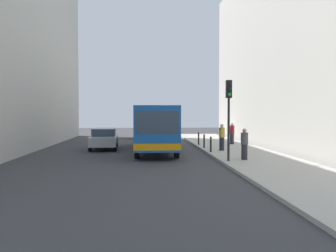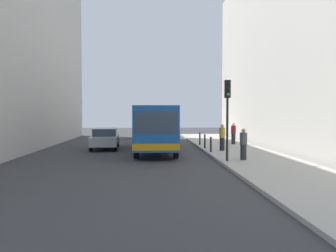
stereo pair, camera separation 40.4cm
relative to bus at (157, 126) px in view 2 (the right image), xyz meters
The scene contains 13 objects.
ground_plane 4.35m from the bus, 91.38° to the right, with size 80.00×80.00×0.00m, color #38383A.
sidewalk 6.84m from the bus, 37.01° to the right, with size 4.40×40.00×0.15m, color #ADA89E.
building_right 12.79m from the bus, ahead, with size 7.00×32.00×15.02m, color #BCB7AD.
bus is the anchor object (origin of this frame).
car_beside_bus 4.00m from the bus, 160.22° to the left, with size 2.03×4.48×1.48m.
car_behind_bus 11.82m from the bus, 93.26° to the left, with size 1.93×4.44×1.48m.
traffic_light 7.40m from the bus, 61.74° to the right, with size 0.28×0.33×4.10m.
bollard_near 4.21m from the bus, 34.46° to the right, with size 0.11×0.11×0.95m, color black.
bollard_mid 3.53m from the bus, ahead, with size 0.11×0.11×0.95m, color black.
bollard_far 4.31m from the bus, 36.32° to the left, with size 0.11×0.11×0.95m, color black.
pedestrian_near_signal 7.48m from the bus, 53.67° to the right, with size 0.38×0.38×1.64m.
pedestrian_mid_sidewalk 4.56m from the bus, 20.01° to the right, with size 0.38×0.38×1.73m.
pedestrian_far_sidewalk 6.75m from the bus, 25.63° to the left, with size 0.38×0.38×1.68m.
Camera 2 is at (-0.38, -19.78, 2.61)m, focal length 37.17 mm.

